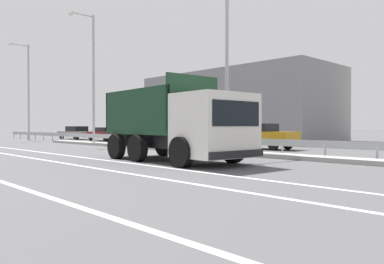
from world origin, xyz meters
The scene contains 16 objects.
ground_plane centered at (0.00, 0.00, 0.00)m, with size 320.00×320.00×0.00m, color #4C4C4F.
lane_strip_0 centered at (2.48, -3.74, 0.00)m, with size 63.29×0.16×0.01m, color silver.
lane_strip_1 centered at (2.48, -5.50, 0.00)m, with size 63.29×0.16×0.01m, color silver.
median_island centered at (0.00, 2.34, 0.09)m, with size 34.81×1.10×0.18m, color gray.
median_guardrail centered at (0.00, 3.27, 0.57)m, with size 63.29×0.09×0.78m.
dump_truck centered at (3.43, -2.01, 1.28)m, with size 7.12×3.17×3.29m.
median_road_sign centered at (-2.63, 2.34, 1.20)m, with size 0.72×0.16×2.29m.
street_lamp_0 centered at (-23.77, 2.03, 5.13)m, with size 0.71×1.89×9.37m.
street_lamp_1 centered at (-11.12, 2.03, 5.22)m, with size 0.71×1.85×9.55m.
street_lamp_2 centered at (1.52, 2.17, 4.56)m, with size 0.71×2.71×8.05m.
parked_car_0 centered at (-23.48, 6.98, 0.70)m, with size 4.98×2.10×1.38m.
parked_car_1 centered at (-17.08, 6.79, 0.67)m, with size 4.39×1.93×1.28m.
parked_car_2 centered at (-10.70, 7.30, 0.79)m, with size 4.39×2.09×1.61m.
parked_car_3 centered at (-4.68, 6.89, 0.77)m, with size 4.32×2.01×1.52m.
parked_car_4 centered at (0.32, 7.02, 0.78)m, with size 4.33×1.88×1.54m.
background_building_0 centered at (-11.81, 19.50, 3.50)m, with size 20.68×9.08×7.01m, color gray.
Camera 1 is at (13.72, -11.72, 1.38)m, focal length 35.00 mm.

